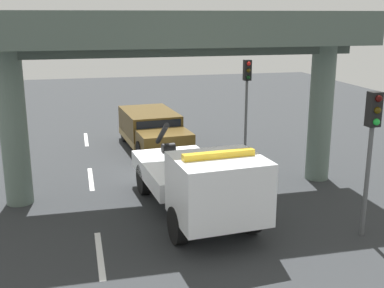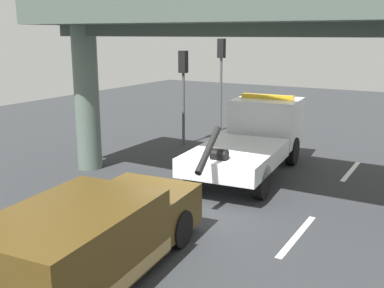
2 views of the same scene
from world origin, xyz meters
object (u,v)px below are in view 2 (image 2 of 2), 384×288
Objects in this scene: tow_truck_white at (255,136)px; traffic_light_mid at (221,64)px; towed_van_green at (92,239)px; traffic_light_far at (184,77)px.

tow_truck_white is 1.67× the size of traffic_light_mid.
tow_truck_white is 8.32m from towed_van_green.
traffic_light_far is at bearing 63.81° from tow_truck_white.
traffic_light_mid is (13.80, 4.14, 2.42)m from towed_van_green.
tow_truck_white is 1.86× the size of traffic_light_far.
towed_van_green is (-8.31, -0.08, -0.42)m from tow_truck_white.
traffic_light_mid reaches higher than towed_van_green.
traffic_light_far is (10.30, 4.14, 2.10)m from towed_van_green.
traffic_light_far is (2.00, 4.06, 1.68)m from tow_truck_white.
towed_van_green is 11.30m from traffic_light_far.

